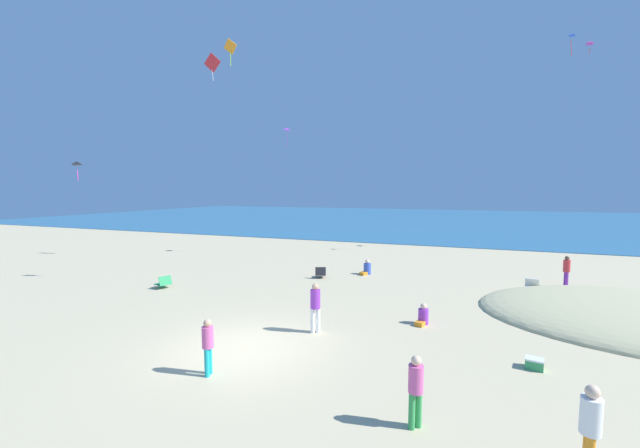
{
  "coord_description": "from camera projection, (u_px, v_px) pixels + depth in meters",
  "views": [
    {
      "loc": [
        5.8,
        -9.06,
        4.49
      ],
      "look_at": [
        0.0,
        6.03,
        3.06
      ],
      "focal_mm": 21.47,
      "sensor_mm": 36.0,
      "label": 1
    }
  ],
  "objects": [
    {
      "name": "person_3",
      "position": [
        315.0,
        304.0,
        12.03
      ],
      "size": [
        0.45,
        0.45,
        1.59
      ],
      "rotation": [
        0.0,
        0.0,
        2.29
      ],
      "color": "white",
      "rests_on": "ground_plane"
    },
    {
      "name": "kite_black",
      "position": [
        77.0,
        163.0,
        16.14
      ],
      "size": [
        0.32,
        0.42,
        0.82
      ],
      "rotation": [
        0.0,
        0.0,
        4.75
      ],
      "color": "black"
    },
    {
      "name": "ground_plane",
      "position": [
        347.0,
        275.0,
        20.19
      ],
      "size": [
        120.0,
        120.0,
        0.0
      ],
      "primitive_type": "plane",
      "color": "#C6B58C"
    },
    {
      "name": "beach_chair_far_left",
      "position": [
        321.0,
        273.0,
        19.6
      ],
      "size": [
        0.73,
        0.79,
        0.59
      ],
      "rotation": [
        0.0,
        0.0,
        1.93
      ],
      "color": "black",
      "rests_on": "ground_plane"
    },
    {
      "name": "person_1",
      "position": [
        367.0,
        269.0,
        20.42
      ],
      "size": [
        0.61,
        0.73,
        0.82
      ],
      "rotation": [
        0.0,
        0.0,
        4.21
      ],
      "color": "blue",
      "rests_on": "ground_plane"
    },
    {
      "name": "cooler_box",
      "position": [
        534.0,
        363.0,
        9.64
      ],
      "size": [
        0.48,
        0.41,
        0.27
      ],
      "rotation": [
        0.0,
        0.0,
        2.96
      ],
      "color": "#339956",
      "rests_on": "ground_plane"
    },
    {
      "name": "beach_chair_far_right",
      "position": [
        164.0,
        283.0,
        17.57
      ],
      "size": [
        0.83,
        0.78,
        0.58
      ],
      "rotation": [
        0.0,
        0.0,
        2.76
      ],
      "color": "#2D9956",
      "rests_on": "ground_plane"
    },
    {
      "name": "kite_blue",
      "position": [
        572.0,
        36.0,
        24.69
      ],
      "size": [
        0.44,
        0.39,
        1.46
      ],
      "rotation": [
        0.0,
        0.0,
        3.47
      ],
      "color": "blue"
    },
    {
      "name": "kite_red",
      "position": [
        212.0,
        63.0,
        23.48
      ],
      "size": [
        1.18,
        0.23,
        1.65
      ],
      "rotation": [
        0.0,
        0.0,
        3.05
      ],
      "color": "red"
    },
    {
      "name": "person_4",
      "position": [
        208.0,
        343.0,
        9.25
      ],
      "size": [
        0.33,
        0.33,
        1.4
      ],
      "rotation": [
        0.0,
        0.0,
        0.22
      ],
      "color": "#19ADB2",
      "rests_on": "ground_plane"
    },
    {
      "name": "person_2",
      "position": [
        567.0,
        269.0,
        17.66
      ],
      "size": [
        0.34,
        0.34,
        1.47
      ],
      "rotation": [
        0.0,
        0.0,
        0.17
      ],
      "color": "purple",
      "rests_on": "ground_plane"
    },
    {
      "name": "beach_chair_mid_beach",
      "position": [
        532.0,
        285.0,
        17.03
      ],
      "size": [
        0.65,
        0.77,
        0.55
      ],
      "rotation": [
        0.0,
        0.0,
        4.54
      ],
      "color": "white",
      "rests_on": "ground_plane"
    },
    {
      "name": "kite_purple",
      "position": [
        287.0,
        129.0,
        25.8
      ],
      "size": [
        0.52,
        0.58,
        1.29
      ],
      "rotation": [
        0.0,
        0.0,
        1.13
      ],
      "color": "purple"
    },
    {
      "name": "kite_orange",
      "position": [
        230.0,
        47.0,
        16.81
      ],
      "size": [
        0.66,
        0.27,
        1.16
      ],
      "rotation": [
        0.0,
        0.0,
        2.77
      ],
      "color": "orange"
    },
    {
      "name": "person_0",
      "position": [
        590.0,
        426.0,
        5.87
      ],
      "size": [
        0.33,
        0.33,
        1.53
      ],
      "rotation": [
        0.0,
        0.0,
        6.2
      ],
      "color": "orange",
      "rests_on": "ground_plane"
    },
    {
      "name": "kite_magenta",
      "position": [
        591.0,
        43.0,
        26.36
      ],
      "size": [
        0.56,
        0.62,
        0.91
      ],
      "rotation": [
        0.0,
        0.0,
        1.99
      ],
      "color": "#DB3DA8"
    },
    {
      "name": "ocean_water",
      "position": [
        427.0,
        219.0,
        59.72
      ],
      "size": [
        120.0,
        60.0,
        0.05
      ],
      "primitive_type": "cube",
      "color": "teal",
      "rests_on": "ground_plane"
    },
    {
      "name": "person_5",
      "position": [
        423.0,
        317.0,
        12.83
      ],
      "size": [
        0.46,
        0.63,
        0.71
      ],
      "rotation": [
        0.0,
        0.0,
        4.39
      ],
      "color": "purple",
      "rests_on": "ground_plane"
    },
    {
      "name": "person_6",
      "position": [
        416.0,
        386.0,
        7.18
      ],
      "size": [
        0.4,
        0.4,
        1.41
      ],
      "rotation": [
        0.0,
        0.0,
        5.5
      ],
      "color": "green",
      "rests_on": "ground_plane"
    }
  ]
}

